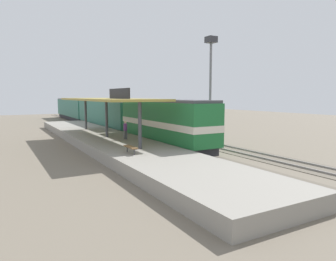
# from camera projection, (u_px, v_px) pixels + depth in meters

# --- Properties ---
(ground_plane) EXTENTS (120.00, 120.00, 0.00)m
(ground_plane) POSITION_uv_depth(u_px,v_px,m) (165.00, 141.00, 33.86)
(ground_plane) COLOR #706656
(track_near) EXTENTS (3.20, 110.00, 0.16)m
(track_near) POSITION_uv_depth(u_px,v_px,m) (149.00, 142.00, 32.88)
(track_near) COLOR #5F5649
(track_near) RESTS_ON ground
(track_far) EXTENTS (3.20, 110.00, 0.16)m
(track_far) POSITION_uv_depth(u_px,v_px,m) (185.00, 139.00, 35.12)
(track_far) COLOR #5F5649
(track_far) RESTS_ON ground
(platform) EXTENTS (6.00, 44.00, 0.90)m
(platform) POSITION_uv_depth(u_px,v_px,m) (107.00, 141.00, 30.59)
(platform) COLOR gray
(platform) RESTS_ON ground
(station_canopy) EXTENTS (5.20, 18.00, 4.70)m
(station_canopy) POSITION_uv_depth(u_px,v_px,m) (107.00, 100.00, 30.05)
(station_canopy) COLOR #47474C
(station_canopy) RESTS_ON platform
(platform_bench) EXTENTS (0.44, 1.70, 0.50)m
(platform_bench) POSITION_uv_depth(u_px,v_px,m) (131.00, 147.00, 21.59)
(platform_bench) COLOR #333338
(platform_bench) RESTS_ON platform
(locomotive) EXTENTS (2.93, 14.43, 4.44)m
(locomotive) POSITION_uv_depth(u_px,v_px,m) (164.00, 122.00, 29.61)
(locomotive) COLOR #28282D
(locomotive) RESTS_ON track_near
(passenger_carriage_front) EXTENTS (2.90, 20.00, 4.24)m
(passenger_carriage_front) POSITION_uv_depth(u_px,v_px,m) (106.00, 114.00, 45.20)
(passenger_carriage_front) COLOR #28282D
(passenger_carriage_front) RESTS_ON track_near
(passenger_carriage_rear) EXTENTS (2.90, 20.00, 4.24)m
(passenger_carriage_rear) POSITION_uv_depth(u_px,v_px,m) (74.00, 109.00, 63.21)
(passenger_carriage_rear) COLOR #28282D
(passenger_carriage_rear) RESTS_ON track_near
(light_mast) EXTENTS (1.10, 1.10, 11.70)m
(light_mast) POSITION_uv_depth(u_px,v_px,m) (211.00, 66.00, 35.37)
(light_mast) COLOR slate
(light_mast) RESTS_ON ground
(person_waiting) EXTENTS (0.34, 0.34, 1.71)m
(person_waiting) POSITION_uv_depth(u_px,v_px,m) (125.00, 129.00, 28.61)
(person_waiting) COLOR #4C4C51
(person_waiting) RESTS_ON platform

